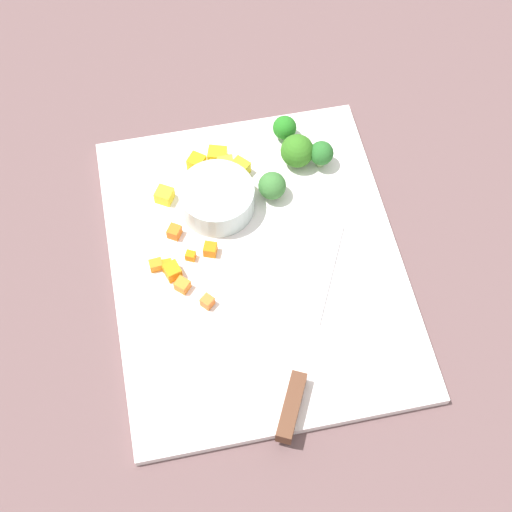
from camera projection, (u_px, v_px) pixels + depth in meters
name	position (u px, v px, depth m)	size (l,w,h in m)	color
ground_plane	(256.00, 265.00, 0.94)	(4.00, 4.00, 0.00)	brown
cutting_board	(256.00, 262.00, 0.94)	(0.44, 0.35, 0.01)	white
prep_bowl	(217.00, 198.00, 0.96)	(0.10, 0.10, 0.04)	#B0C0BC
chef_knife	(297.00, 370.00, 0.85)	(0.27, 0.15, 0.02)	silver
carrot_dice_0	(167.00, 265.00, 0.92)	(0.01, 0.01, 0.01)	orange
carrot_dice_1	(156.00, 265.00, 0.92)	(0.02, 0.01, 0.01)	orange
carrot_dice_2	(191.00, 256.00, 0.93)	(0.01, 0.01, 0.01)	orange
carrot_dice_3	(173.00, 275.00, 0.91)	(0.02, 0.02, 0.02)	orange
carrot_dice_4	(182.00, 285.00, 0.91)	(0.01, 0.02, 0.01)	orange
carrot_dice_5	(207.00, 302.00, 0.90)	(0.01, 0.01, 0.01)	orange
carrot_dice_6	(210.00, 249.00, 0.93)	(0.01, 0.02, 0.02)	orange
carrot_dice_7	(174.00, 232.00, 0.94)	(0.02, 0.01, 0.01)	orange
pepper_dice_0	(217.00, 155.00, 1.00)	(0.02, 0.02, 0.02)	yellow
pepper_dice_1	(164.00, 195.00, 0.97)	(0.02, 0.02, 0.02)	yellow
pepper_dice_2	(240.00, 168.00, 0.99)	(0.02, 0.02, 0.02)	yellow
pepper_dice_3	(197.00, 163.00, 0.99)	(0.02, 0.02, 0.02)	yellow
pepper_dice_4	(226.00, 166.00, 0.99)	(0.02, 0.02, 0.02)	yellow
broccoli_floret_0	(272.00, 186.00, 0.96)	(0.04, 0.04, 0.04)	#90B76C
broccoli_floret_1	(321.00, 153.00, 0.99)	(0.03, 0.03, 0.04)	#8AB46D
broccoli_floret_2	(297.00, 151.00, 0.99)	(0.04, 0.04, 0.05)	#95B165
broccoli_floret_3	(285.00, 128.00, 1.01)	(0.03, 0.03, 0.04)	#8DB366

